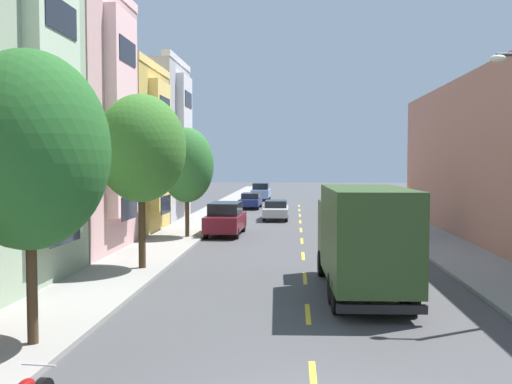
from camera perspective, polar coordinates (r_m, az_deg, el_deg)
name	(u,v)px	position (r m, az deg, el deg)	size (l,w,h in m)	color
ground_plane	(301,225)	(39.37, 4.46, -3.28)	(160.00, 160.00, 0.00)	#424244
sidewalk_left	(193,226)	(37.97, -6.31, -3.42)	(3.20, 120.00, 0.14)	gray
sidewalk_right	(411,228)	(38.11, 15.25, -3.48)	(3.20, 120.00, 0.14)	gray
lane_centerline_dashes	(301,235)	(33.91, 4.55, -4.30)	(0.14, 47.20, 0.01)	yellow
townhouse_fourth_mustard	(58,152)	(36.72, -19.18, 3.76)	(12.94, 7.32, 10.20)	tan
townhouse_fifth_dove_grey	(92,143)	(43.94, -16.00, 4.68)	(14.04, 7.32, 11.76)	#A8A8AD
street_tree_nearest	(29,151)	(13.97, -21.69, 3.86)	(3.63, 3.63, 6.73)	#47331E
street_tree_second	(141,149)	(22.86, -11.39, 4.27)	(3.51, 3.51, 6.84)	#47331E
street_tree_third	(187,165)	(32.06, -6.91, 2.67)	(3.00, 3.00, 6.09)	#47331E
delivery_box_truck	(363,235)	(18.81, 10.59, -4.21)	(2.63, 7.58, 3.53)	#2D471E
parked_sedan_navy	(251,200)	(52.84, -0.53, -0.85)	(1.93, 4.55, 1.43)	navy
parked_suv_burgundy	(226,218)	(33.74, -3.05, -2.65)	(2.07, 4.85, 1.93)	maroon
parked_sedan_forest	(345,198)	(56.65, 8.83, -0.62)	(1.88, 4.53, 1.43)	#194C28
parked_pickup_orange	(355,206)	(46.33, 9.85, -1.34)	(2.10, 5.34, 1.73)	orange
parked_suv_black	(377,220)	(33.30, 11.95, -2.79)	(2.06, 4.84, 1.93)	black
parked_pickup_red	(338,194)	(62.45, 8.15, -0.21)	(2.00, 5.30, 1.73)	#AD1E1E
parked_suv_sky	(261,191)	(64.32, 0.50, 0.06)	(2.00, 4.82, 1.93)	#7A9EC6
moving_silver_sedan	(276,210)	(42.69, 2.01, -1.77)	(1.80, 4.50, 1.43)	#B2B5BA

